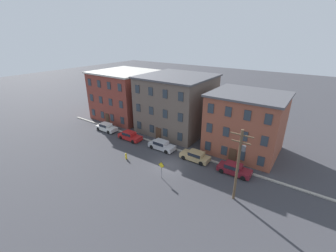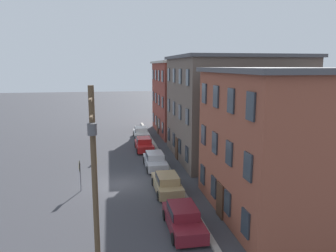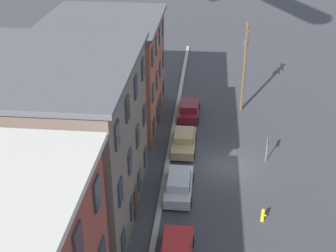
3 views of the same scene
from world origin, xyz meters
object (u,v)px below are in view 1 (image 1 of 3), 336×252
at_px(car_red, 130,136).
at_px(utility_pole, 239,162).
at_px(car_silver, 161,145).
at_px(car_maroon, 234,169).
at_px(caution_sign, 161,167).
at_px(fire_hydrant, 126,156).
at_px(car_white, 106,127).
at_px(car_tan, 195,156).

height_order(car_red, utility_pole, utility_pole).
relative_size(car_red, car_silver, 1.00).
height_order(car_maroon, utility_pole, utility_pole).
height_order(car_silver, utility_pole, utility_pole).
relative_size(car_red, caution_sign, 1.81).
height_order(car_red, car_maroon, same).
xyz_separation_m(car_silver, utility_pole, (13.82, -4.89, 4.06)).
bearing_deg(fire_hydrant, car_red, 129.07).
height_order(car_white, car_red, same).
height_order(car_silver, car_tan, same).
distance_m(car_red, car_maroon, 18.77).
xyz_separation_m(car_silver, fire_hydrant, (-2.47, -5.57, -0.27)).
distance_m(utility_pole, fire_hydrant, 16.87).
relative_size(car_white, caution_sign, 1.81).
xyz_separation_m(car_silver, car_tan, (6.18, 0.05, 0.00)).
relative_size(car_maroon, fire_hydrant, 4.58).
distance_m(car_white, car_tan, 19.42).
xyz_separation_m(car_maroon, fire_hydrant, (-14.52, -5.53, -0.27)).
bearing_deg(car_maroon, car_silver, 179.82).
distance_m(car_silver, fire_hydrant, 6.10).
xyz_separation_m(car_red, caution_sign, (11.47, -6.09, 0.86)).
height_order(car_red, car_silver, same).
bearing_deg(caution_sign, car_white, 160.40).
distance_m(car_white, fire_hydrant, 12.11).
relative_size(car_white, car_silver, 1.00).
distance_m(car_silver, utility_pole, 15.21).
bearing_deg(car_white, car_red, -2.74).
xyz_separation_m(car_white, caution_sign, (17.98, -6.41, 0.86)).
height_order(car_maroon, caution_sign, caution_sign).
xyz_separation_m(car_white, car_tan, (19.42, 0.06, 0.00)).
height_order(caution_sign, fire_hydrant, caution_sign).
relative_size(car_red, fire_hydrant, 4.58).
distance_m(car_red, fire_hydrant, 6.76).
relative_size(car_silver, car_maroon, 1.00).
relative_size(caution_sign, fire_hydrant, 2.53).
bearing_deg(fire_hydrant, car_white, 152.72).
bearing_deg(car_white, caution_sign, -19.60).
bearing_deg(car_red, car_tan, 1.67).
bearing_deg(utility_pole, car_white, 169.80).
bearing_deg(fire_hydrant, car_maroon, 20.85).
bearing_deg(car_maroon, car_white, 179.95).
relative_size(car_white, fire_hydrant, 4.58).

